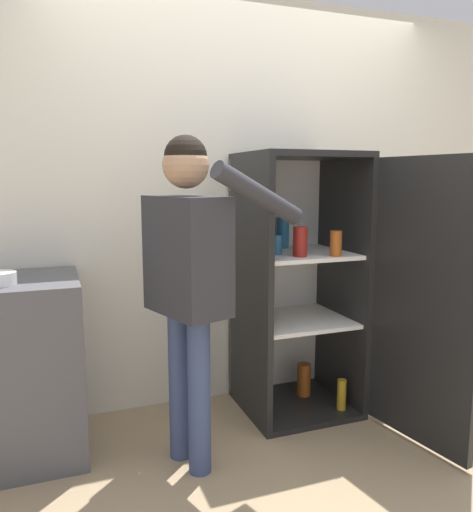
% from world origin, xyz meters
% --- Properties ---
extents(ground_plane, '(12.00, 12.00, 0.00)m').
position_xyz_m(ground_plane, '(0.00, 0.00, 0.00)').
color(ground_plane, tan).
extents(wall_back, '(7.00, 0.06, 2.55)m').
position_xyz_m(wall_back, '(0.00, 0.98, 1.27)').
color(wall_back, silver).
rests_on(wall_back, ground_plane).
extents(refrigerator, '(0.82, 1.28, 1.58)m').
position_xyz_m(refrigerator, '(0.30, 0.52, 0.78)').
color(refrigerator, black).
rests_on(refrigerator, ground_plane).
extents(person, '(0.74, 0.55, 1.63)m').
position_xyz_m(person, '(-0.57, 0.23, 1.03)').
color(person, '#384770').
rests_on(person, ground_plane).
extents(counter, '(0.62, 0.62, 0.94)m').
position_xyz_m(counter, '(-1.37, 0.62, 0.47)').
color(counter, '#4C4C51').
rests_on(counter, ground_plane).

